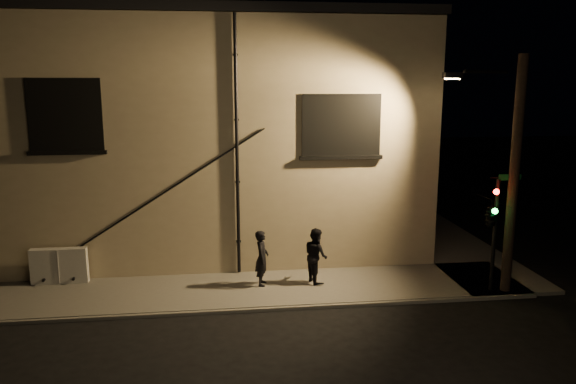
{
  "coord_description": "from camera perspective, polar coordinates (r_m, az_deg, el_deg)",
  "views": [
    {
      "loc": [
        -2.45,
        -14.94,
        6.47
      ],
      "look_at": [
        -0.3,
        1.8,
        3.06
      ],
      "focal_mm": 35.0,
      "sensor_mm": 36.0,
      "label": 1
    }
  ],
  "objects": [
    {
      "name": "traffic_signal",
      "position": [
        17.66,
        19.96,
        -2.13
      ],
      "size": [
        1.19,
        2.1,
        3.59
      ],
      "color": "black",
      "rests_on": "sidewalk"
    },
    {
      "name": "streetlamp_pole",
      "position": [
        17.78,
        21.65,
        2.01
      ],
      "size": [
        2.02,
        1.39,
        7.17
      ],
      "color": "black",
      "rests_on": "ground"
    },
    {
      "name": "pedestrian_b",
      "position": [
        17.87,
        2.86,
        -6.43
      ],
      "size": [
        0.86,
        1.0,
        1.75
      ],
      "primitive_type": "imported",
      "rotation": [
        0.0,
        0.0,
        1.84
      ],
      "color": "black",
      "rests_on": "sidewalk"
    },
    {
      "name": "utility_cabinet",
      "position": [
        19.23,
        -22.21,
        -6.96
      ],
      "size": [
        1.72,
        0.29,
        1.13
      ],
      "primitive_type": "cube",
      "color": "#B4B1AB",
      "rests_on": "sidewalk"
    },
    {
      "name": "pedestrian_a",
      "position": [
        17.61,
        -2.67,
        -6.71
      ],
      "size": [
        0.52,
        0.7,
        1.75
      ],
      "primitive_type": "imported",
      "rotation": [
        0.0,
        0.0,
        1.39
      ],
      "color": "black",
      "rests_on": "sidewalk"
    },
    {
      "name": "ground",
      "position": [
        16.47,
        1.88,
        -11.72
      ],
      "size": [
        90.0,
        90.0,
        0.0
      ],
      "primitive_type": "plane",
      "color": "black"
    },
    {
      "name": "sidewalk",
      "position": [
        20.69,
        3.3,
        -6.64
      ],
      "size": [
        21.0,
        16.0,
        0.12
      ],
      "color": "#57554F",
      "rests_on": "ground"
    },
    {
      "name": "building",
      "position": [
        24.03,
        -8.65,
        6.37
      ],
      "size": [
        16.2,
        12.23,
        8.8
      ],
      "color": "tan",
      "rests_on": "ground"
    }
  ]
}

